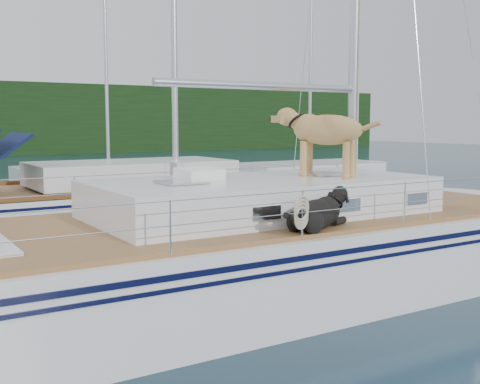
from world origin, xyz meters
TOP-DOWN VIEW (x-y plane):
  - ground at (0.00, 0.00)m, footprint 120.00×120.00m
  - main_sailboat at (0.11, -0.01)m, footprint 12.00×3.85m
  - neighbor_sailboat at (0.07, 6.32)m, footprint 11.00×3.50m
  - bg_boat_center at (4.00, 16.00)m, footprint 7.20×3.00m
  - bg_boat_east at (12.00, 13.00)m, footprint 6.40×3.00m

SIDE VIEW (x-z plane):
  - ground at x=0.00m, z-range 0.00..0.00m
  - bg_boat_center at x=4.00m, z-range -5.37..6.28m
  - bg_boat_east at x=12.00m, z-range -5.37..6.28m
  - neighbor_sailboat at x=0.07m, z-range -6.02..7.28m
  - main_sailboat at x=0.11m, z-range -6.32..7.69m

